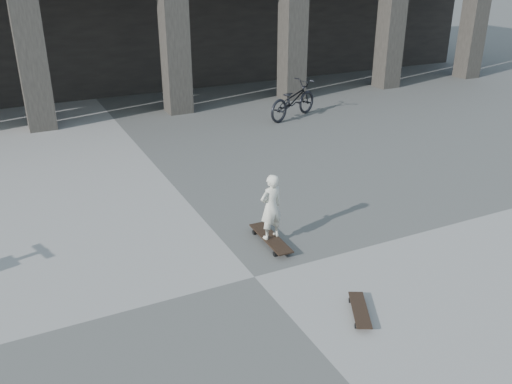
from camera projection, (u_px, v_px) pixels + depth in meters
name	position (u px, v px, depth m)	size (l,w,h in m)	color
ground	(254.00, 277.00, 7.31)	(90.00, 90.00, 0.00)	#4D4E4B
longboard	(271.00, 239.00, 8.12)	(0.27, 1.05, 0.10)	black
skateboard_spare	(360.00, 310.00, 6.51)	(0.50, 0.73, 0.09)	black
child	(271.00, 207.00, 7.91)	(0.37, 0.24, 1.01)	beige
bicycle	(293.00, 100.00, 14.28)	(0.64, 1.83, 0.96)	black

